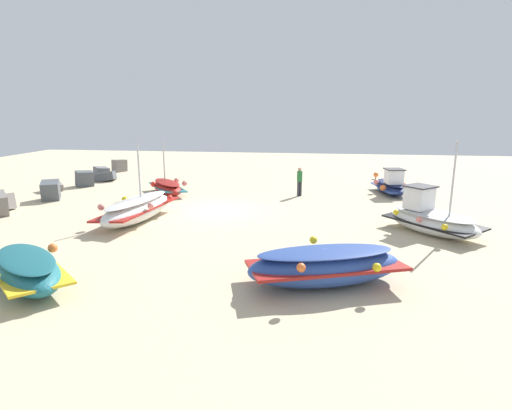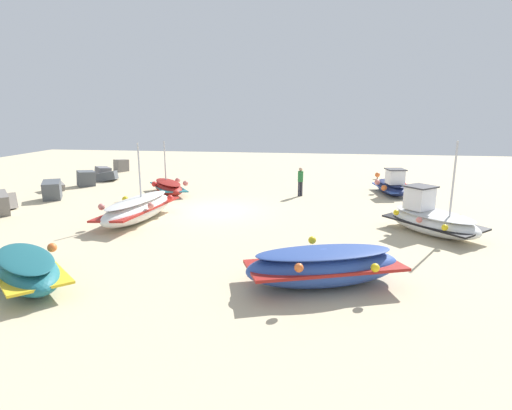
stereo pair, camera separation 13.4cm
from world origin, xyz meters
name	(u,v)px [view 2 (the right image)]	position (x,y,z in m)	size (l,w,h in m)	color
ground_plane	(216,211)	(0.00, 0.00, 0.00)	(56.63, 56.63, 0.00)	beige
fishing_boat_0	(26,269)	(-9.69, 3.31, 0.50)	(3.75, 3.94, 0.97)	#1E6670
fishing_boat_1	(168,187)	(3.74, 3.90, 0.43)	(3.91, 3.31, 3.20)	maroon
fishing_boat_2	(323,265)	(-8.36, -5.27, 0.59)	(3.44, 5.03, 1.24)	#2D4C9E
fishing_boat_3	(432,219)	(-2.52, -9.76, 0.60)	(4.18, 3.93, 3.91)	white
fishing_boat_4	(392,186)	(5.63, -9.49, 0.52)	(3.78, 1.94, 1.63)	navy
fishing_boat_5	(138,208)	(-2.40, 3.11, 0.59)	(5.32, 2.53, 3.63)	white
person_walking	(300,180)	(4.24, -4.05, 0.99)	(0.32, 0.32, 1.71)	#2D2D38
breakwater_rocks	(23,197)	(-0.40, 10.50, 0.45)	(24.72, 3.01, 1.33)	#4C5156
mooring_buoy_0	(377,175)	(11.22, -9.42, 0.30)	(0.36, 0.36, 0.49)	#3F3F42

